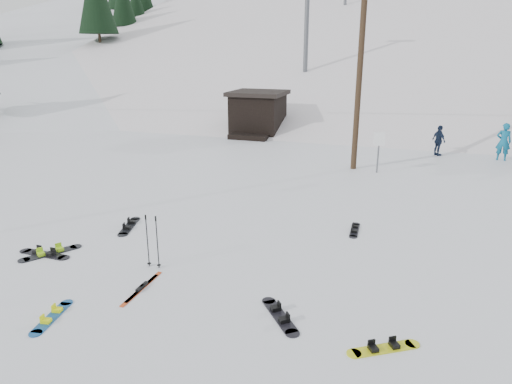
% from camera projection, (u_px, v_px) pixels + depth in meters
% --- Properties ---
extents(ground, '(200.00, 200.00, 0.00)m').
position_uv_depth(ground, '(169.00, 327.00, 9.29)').
color(ground, white).
rests_on(ground, ground).
extents(ski_slope, '(60.00, 85.24, 65.97)m').
position_uv_depth(ski_slope, '(370.00, 180.00, 62.63)').
color(ski_slope, white).
rests_on(ski_slope, ground).
extents(ridge_left, '(47.54, 95.03, 58.38)m').
position_uv_depth(ridge_left, '(115.00, 164.00, 66.88)').
color(ridge_left, white).
rests_on(ridge_left, ground).
extents(treeline_left, '(20.00, 64.00, 10.00)m').
position_uv_depth(treeline_left, '(82.00, 93.00, 55.69)').
color(treeline_left, black).
rests_on(treeline_left, ground).
extents(treeline_crest, '(50.00, 6.00, 10.00)m').
position_uv_depth(treeline_crest, '(389.00, 76.00, 86.97)').
color(treeline_crest, black).
rests_on(treeline_crest, ski_slope).
extents(utility_pole, '(2.00, 0.26, 9.00)m').
position_uv_depth(utility_pole, '(360.00, 65.00, 19.91)').
color(utility_pole, '#3A2819').
rests_on(utility_pole, ground).
extents(trail_sign, '(0.50, 0.09, 1.85)m').
position_uv_depth(trail_sign, '(379.00, 145.00, 20.23)').
color(trail_sign, '#595B60').
rests_on(trail_sign, ground).
extents(lift_hut, '(3.40, 4.10, 2.75)m').
position_uv_depth(lift_hut, '(258.00, 113.00, 29.30)').
color(lift_hut, black).
rests_on(lift_hut, ground).
extents(lift_tower_near, '(2.20, 0.36, 8.00)m').
position_uv_depth(lift_tower_near, '(307.00, 14.00, 35.20)').
color(lift_tower_near, '#595B60').
rests_on(lift_tower_near, ski_slope).
extents(hero_snowboard, '(0.46, 1.39, 0.10)m').
position_uv_depth(hero_snowboard, '(52.00, 317.00, 9.59)').
color(hero_snowboard, '#165294').
rests_on(hero_snowboard, ground).
extents(hero_skis, '(0.11, 1.70, 0.09)m').
position_uv_depth(hero_skis, '(142.00, 288.00, 10.74)').
color(hero_skis, '#AB3711').
rests_on(hero_skis, ground).
extents(ski_poles, '(0.39, 0.10, 1.42)m').
position_uv_depth(ski_poles, '(152.00, 241.00, 11.60)').
color(ski_poles, black).
rests_on(ski_poles, ground).
extents(board_scatter_a, '(1.62, 0.33, 0.11)m').
position_uv_depth(board_scatter_a, '(44.00, 254.00, 12.49)').
color(board_scatter_a, black).
rests_on(board_scatter_a, ground).
extents(board_scatter_b, '(0.68, 1.59, 0.11)m').
position_uv_depth(board_scatter_b, '(129.00, 226.00, 14.43)').
color(board_scatter_b, black).
rests_on(board_scatter_b, ground).
extents(board_scatter_c, '(1.04, 1.47, 0.12)m').
position_uv_depth(board_scatter_c, '(51.00, 253.00, 12.55)').
color(board_scatter_c, black).
rests_on(board_scatter_c, ground).
extents(board_scatter_d, '(1.10, 1.30, 0.11)m').
position_uv_depth(board_scatter_d, '(280.00, 315.00, 9.63)').
color(board_scatter_d, black).
rests_on(board_scatter_d, ground).
extents(board_scatter_e, '(1.30, 0.93, 0.10)m').
position_uv_depth(board_scatter_e, '(384.00, 348.00, 8.59)').
color(board_scatter_e, yellow).
rests_on(board_scatter_e, ground).
extents(board_scatter_f, '(0.29, 1.32, 0.09)m').
position_uv_depth(board_scatter_f, '(355.00, 230.00, 14.13)').
color(board_scatter_f, black).
rests_on(board_scatter_f, ground).
extents(skier_teal, '(0.73, 0.53, 1.88)m').
position_uv_depth(skier_teal, '(503.00, 142.00, 22.61)').
color(skier_teal, '#0D6084').
rests_on(skier_teal, ground).
extents(skier_navy, '(0.86, 0.98, 1.58)m').
position_uv_depth(skier_navy, '(439.00, 141.00, 23.64)').
color(skier_navy, '#1A2742').
rests_on(skier_navy, ground).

